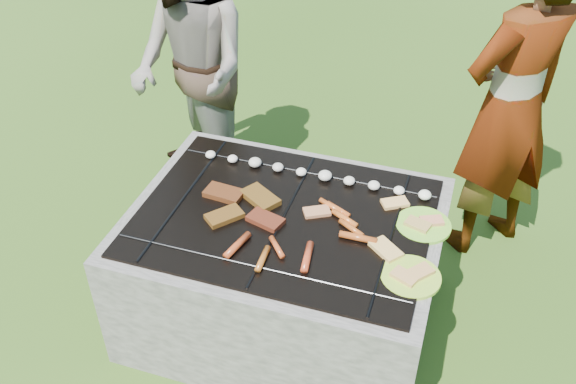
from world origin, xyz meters
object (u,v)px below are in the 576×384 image
at_px(plate_far, 423,225).
at_px(bystander, 190,70).
at_px(fire_pit, 285,272).
at_px(plate_near, 411,276).
at_px(cook, 511,108).

distance_m(plate_far, bystander, 1.52).
distance_m(fire_pit, plate_far, 0.66).
relative_size(plate_far, plate_near, 1.08).
height_order(cook, bystander, cook).
bearing_deg(plate_far, fire_pit, -167.46).
distance_m(fire_pit, plate_near, 0.68).
distance_m(plate_near, cook, 1.09).
xyz_separation_m(plate_near, cook, (0.27, 1.03, 0.20)).
bearing_deg(fire_pit, cook, 45.49).
bearing_deg(fire_pit, bystander, 134.56).
height_order(plate_far, bystander, bystander).
relative_size(plate_far, bystander, 0.17).
distance_m(plate_near, bystander, 1.68).
xyz_separation_m(plate_far, plate_near, (0.00, -0.31, 0.00)).
relative_size(plate_near, cook, 0.15).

